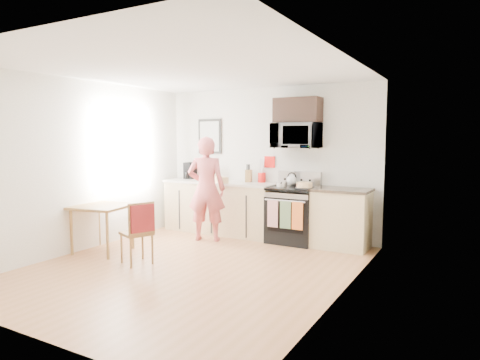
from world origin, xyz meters
The scene contains 28 objects.
floor centered at (0.00, 0.00, 0.00)m, with size 4.60×4.60×0.00m, color #AA7041.
back_wall centered at (0.00, 2.30, 1.30)m, with size 4.00×0.04×2.60m, color silver.
front_wall centered at (0.00, -2.30, 1.30)m, with size 4.00×0.04×2.60m, color silver.
left_wall centered at (-2.00, 0.00, 1.30)m, with size 0.04×4.60×2.60m, color silver.
right_wall centered at (2.00, 0.00, 1.30)m, with size 0.04×4.60×2.60m, color silver.
ceiling centered at (0.00, 0.00, 2.60)m, with size 4.00×4.60×0.04m, color white.
window centered at (-1.96, 0.80, 1.55)m, with size 0.06×1.40×1.50m.
cabinet_left centered at (-0.80, 2.00, 0.45)m, with size 2.10×0.60×0.90m, color #CCB983.
countertop_left centered at (-0.80, 2.00, 0.92)m, with size 2.14×0.64×0.04m, color beige.
cabinet_right centered at (1.43, 2.00, 0.45)m, with size 0.84×0.60×0.90m, color #CCB983.
countertop_right centered at (1.43, 2.00, 0.92)m, with size 0.88×0.64×0.04m, color black.
range centered at (0.63, 1.98, 0.44)m, with size 0.76×0.70×1.16m.
microwave centered at (0.63, 2.08, 1.76)m, with size 0.76×0.51×0.42m, color #BABBBF.
upper_cabinet centered at (0.63, 2.12, 2.18)m, with size 0.76×0.35×0.40m, color black.
wall_art centered at (-1.20, 2.28, 1.75)m, with size 0.50×0.04×0.65m.
wall_trivet centered at (0.05, 2.28, 1.30)m, with size 0.20×0.02×0.20m, color red.
person centered at (-0.69, 1.39, 0.87)m, with size 0.64×0.42×1.75m, color #B43531.
dining_table centered at (-1.65, 0.00, 0.63)m, with size 0.77×0.77×0.72m.
chair centered at (-0.66, -0.25, 0.56)m, with size 0.51×0.49×0.87m.
knife_block centered at (-0.30, 2.15, 1.05)m, with size 0.10×0.14×0.22m, color brown.
utensil_crock centered at (-0.07, 2.22, 1.10)m, with size 0.14×0.14×0.41m.
fruit_bowl centered at (-1.28, 2.07, 0.97)m, with size 0.24×0.24×0.09m.
milk_carton centered at (-1.00, 2.13, 1.06)m, with size 0.09×0.09×0.25m, color tan.
coffee_maker centered at (-1.57, 2.14, 1.09)m, with size 0.18×0.27×0.31m.
bread_bag centered at (-0.64, 1.78, 0.99)m, with size 0.29×0.14×0.11m, color tan.
cake centered at (0.88, 1.83, 0.97)m, with size 0.30×0.30×0.10m.
kettle centered at (0.54, 2.12, 1.02)m, with size 0.18×0.18×0.23m.
pot centered at (0.47, 1.87, 0.97)m, with size 0.18×0.30×0.09m.
Camera 1 is at (3.27, -4.52, 1.74)m, focal length 32.00 mm.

